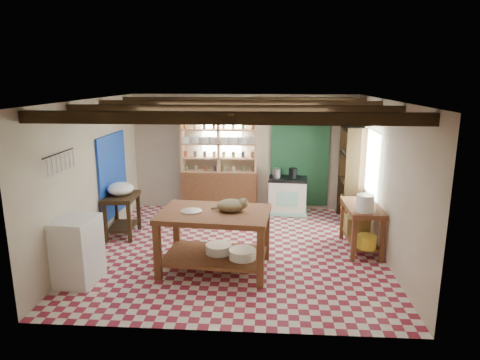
# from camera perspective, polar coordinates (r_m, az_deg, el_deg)

# --- Properties ---
(floor) EXTENTS (5.00, 5.00, 0.02)m
(floor) POSITION_cam_1_polar(r_m,az_deg,el_deg) (7.64, -0.57, -9.31)
(floor) COLOR maroon
(floor) RESTS_ON ground
(ceiling) EXTENTS (5.00, 5.00, 0.02)m
(ceiling) POSITION_cam_1_polar(r_m,az_deg,el_deg) (7.05, -0.62, 10.64)
(ceiling) COLOR #4F4F54
(ceiling) RESTS_ON wall_back
(wall_back) EXTENTS (5.00, 0.04, 2.60)m
(wall_back) POSITION_cam_1_polar(r_m,az_deg,el_deg) (9.68, 0.56, 3.67)
(wall_back) COLOR beige
(wall_back) RESTS_ON floor
(wall_front) EXTENTS (5.00, 0.04, 2.60)m
(wall_front) POSITION_cam_1_polar(r_m,az_deg,el_deg) (4.85, -2.92, -6.45)
(wall_front) COLOR beige
(wall_front) RESTS_ON floor
(wall_left) EXTENTS (0.04, 5.00, 2.60)m
(wall_left) POSITION_cam_1_polar(r_m,az_deg,el_deg) (7.84, -19.15, 0.57)
(wall_left) COLOR beige
(wall_left) RESTS_ON floor
(wall_right) EXTENTS (0.04, 5.00, 2.60)m
(wall_right) POSITION_cam_1_polar(r_m,az_deg,el_deg) (7.47, 18.88, -0.01)
(wall_right) COLOR beige
(wall_right) RESTS_ON floor
(ceiling_beams) EXTENTS (5.00, 3.80, 0.15)m
(ceiling_beams) POSITION_cam_1_polar(r_m,az_deg,el_deg) (7.06, -0.62, 9.66)
(ceiling_beams) COLOR #352312
(ceiling_beams) RESTS_ON ceiling
(blue_wall_patch) EXTENTS (0.04, 1.40, 1.60)m
(blue_wall_patch) POSITION_cam_1_polar(r_m,az_deg,el_deg) (8.68, -16.59, 0.61)
(blue_wall_patch) COLOR #1844B9
(blue_wall_patch) RESTS_ON wall_left
(green_wall_patch) EXTENTS (1.30, 0.04, 2.30)m
(green_wall_patch) POSITION_cam_1_polar(r_m,az_deg,el_deg) (9.67, 7.97, 3.23)
(green_wall_patch) COLOR #1E4C2E
(green_wall_patch) RESTS_ON wall_back
(window_back) EXTENTS (0.90, 0.02, 0.80)m
(window_back) POSITION_cam_1_polar(r_m,az_deg,el_deg) (9.64, -2.43, 6.03)
(window_back) COLOR silver
(window_back) RESTS_ON wall_back
(window_right) EXTENTS (0.02, 1.30, 1.20)m
(window_right) POSITION_cam_1_polar(r_m,az_deg,el_deg) (8.40, 17.10, 2.24)
(window_right) COLOR silver
(window_right) RESTS_ON wall_right
(utensil_rail) EXTENTS (0.06, 0.90, 0.28)m
(utensil_rail) POSITION_cam_1_polar(r_m,az_deg,el_deg) (6.65, -22.95, 2.27)
(utensil_rail) COLOR black
(utensil_rail) RESTS_ON wall_left
(pot_rack) EXTENTS (0.86, 0.12, 0.36)m
(pot_rack) POSITION_cam_1_polar(r_m,az_deg,el_deg) (9.13, 8.35, 8.51)
(pot_rack) COLOR black
(pot_rack) RESTS_ON ceiling
(shelving_unit) EXTENTS (1.70, 0.34, 2.20)m
(shelving_unit) POSITION_cam_1_polar(r_m,az_deg,el_deg) (9.58, -2.80, 2.34)
(shelving_unit) COLOR tan
(shelving_unit) RESTS_ON floor
(tall_rack) EXTENTS (0.40, 0.86, 2.00)m
(tall_rack) POSITION_cam_1_polar(r_m,az_deg,el_deg) (9.20, 14.62, 0.81)
(tall_rack) COLOR #352312
(tall_rack) RESTS_ON floor
(work_table) EXTENTS (1.76, 1.25, 0.95)m
(work_table) POSITION_cam_1_polar(r_m,az_deg,el_deg) (6.75, -3.38, -8.08)
(work_table) COLOR brown
(work_table) RESTS_ON floor
(stove) EXTENTS (0.87, 0.61, 0.81)m
(stove) POSITION_cam_1_polar(r_m,az_deg,el_deg) (9.53, 6.35, -2.08)
(stove) COLOR white
(stove) RESTS_ON floor
(prep_table) EXTENTS (0.59, 0.83, 0.81)m
(prep_table) POSITION_cam_1_polar(r_m,az_deg,el_deg) (8.44, -15.40, -4.58)
(prep_table) COLOR #352312
(prep_table) RESTS_ON floor
(white_cabinet) EXTENTS (0.60, 0.70, 0.98)m
(white_cabinet) POSITION_cam_1_polar(r_m,az_deg,el_deg) (6.76, -20.89, -8.78)
(white_cabinet) COLOR white
(white_cabinet) RESTS_ON floor
(right_counter) EXTENTS (0.59, 1.15, 0.81)m
(right_counter) POSITION_cam_1_polar(r_m,az_deg,el_deg) (7.78, 15.83, -6.14)
(right_counter) COLOR brown
(right_counter) RESTS_ON floor
(cat) EXTENTS (0.46, 0.37, 0.19)m
(cat) POSITION_cam_1_polar(r_m,az_deg,el_deg) (6.56, -1.22, -3.41)
(cat) COLOR #907C53
(cat) RESTS_ON work_table
(steel_tray) EXTENTS (0.35, 0.35, 0.02)m
(steel_tray) POSITION_cam_1_polar(r_m,az_deg,el_deg) (6.62, -6.50, -4.14)
(steel_tray) COLOR #B3B1B9
(steel_tray) RESTS_ON work_table
(basin_large) EXTENTS (0.44, 0.44, 0.14)m
(basin_large) POSITION_cam_1_polar(r_m,az_deg,el_deg) (6.84, -2.86, -9.13)
(basin_large) COLOR white
(basin_large) RESTS_ON work_table
(basin_small) EXTENTS (0.44, 0.44, 0.14)m
(basin_small) POSITION_cam_1_polar(r_m,az_deg,el_deg) (6.64, 0.32, -9.82)
(basin_small) COLOR white
(basin_small) RESTS_ON work_table
(kettle_left) EXTENTS (0.19, 0.19, 0.20)m
(kettle_left) POSITION_cam_1_polar(r_m,az_deg,el_deg) (9.41, 4.91, 0.95)
(kettle_left) COLOR #B3B1B9
(kettle_left) RESTS_ON stove
(kettle_right) EXTENTS (0.19, 0.19, 0.22)m
(kettle_right) POSITION_cam_1_polar(r_m,az_deg,el_deg) (9.40, 7.04, 0.93)
(kettle_right) COLOR black
(kettle_right) RESTS_ON stove
(enamel_bowl) EXTENTS (0.51, 0.51, 0.24)m
(enamel_bowl) POSITION_cam_1_polar(r_m,az_deg,el_deg) (8.29, -15.63, -1.13)
(enamel_bowl) COLOR white
(enamel_bowl) RESTS_ON prep_table
(white_bucket) EXTENTS (0.29, 0.29, 0.29)m
(white_bucket) POSITION_cam_1_polar(r_m,az_deg,el_deg) (7.27, 16.32, -2.98)
(white_bucket) COLOR white
(white_bucket) RESTS_ON right_counter
(wicker_basket) EXTENTS (0.43, 0.34, 0.29)m
(wicker_basket) POSITION_cam_1_polar(r_m,az_deg,el_deg) (8.07, 15.35, -5.73)
(wicker_basket) COLOR #A48642
(wicker_basket) RESTS_ON right_counter
(yellow_tub) EXTENTS (0.31, 0.31, 0.22)m
(yellow_tub) POSITION_cam_1_polar(r_m,az_deg,el_deg) (7.39, 16.55, -7.89)
(yellow_tub) COLOR gold
(yellow_tub) RESTS_ON right_counter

